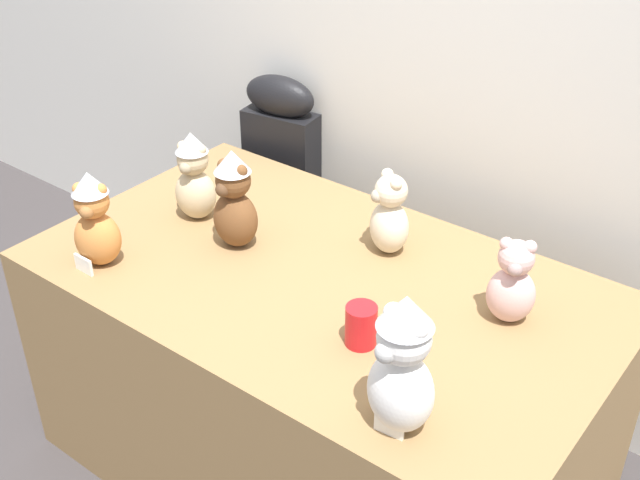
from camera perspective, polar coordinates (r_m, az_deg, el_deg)
The scene contains 12 objects.
wall_back at distance 2.59m, azimuth 10.20°, elevation 14.78°, with size 7.00×0.08×2.60m, color silver.
display_table at distance 2.50m, azimuth -0.00°, elevation -9.79°, with size 1.64×0.96×0.76m, color olive.
instrument_case at distance 3.14m, azimuth -2.66°, elevation 2.84°, with size 0.29×0.16×1.02m.
teddy_bear_snow at distance 1.71m, azimuth 5.83°, elevation -8.80°, with size 0.19×0.17×0.35m.
teddy_bear_chestnut at distance 2.34m, azimuth -6.09°, elevation 2.83°, with size 0.14×0.13×0.31m.
teddy_bear_blush at distance 2.09m, azimuth 13.46°, elevation -3.00°, with size 0.16×0.14×0.24m.
teddy_bear_ginger at distance 2.33m, azimuth -15.66°, elevation 1.36°, with size 0.17×0.16×0.29m.
teddy_bear_sand at distance 2.51m, azimuth -8.90°, elevation 4.43°, with size 0.15×0.14×0.29m.
teddy_bear_cream at distance 2.32m, azimuth 4.94°, elevation 1.73°, with size 0.17×0.16×0.25m.
party_cup_red at distance 2.00m, azimuth 2.93°, elevation -6.06°, with size 0.08×0.08×0.11m, color red.
name_card_front_left at distance 1.79m, azimuth 4.91°, elevation -12.96°, with size 0.07×0.01×0.05m, color white.
name_card_front_middle at distance 2.36m, azimuth -16.39°, elevation -1.69°, with size 0.07×0.01×0.05m, color white.
Camera 1 is at (1.13, -1.23, 2.05)m, focal length 45.21 mm.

